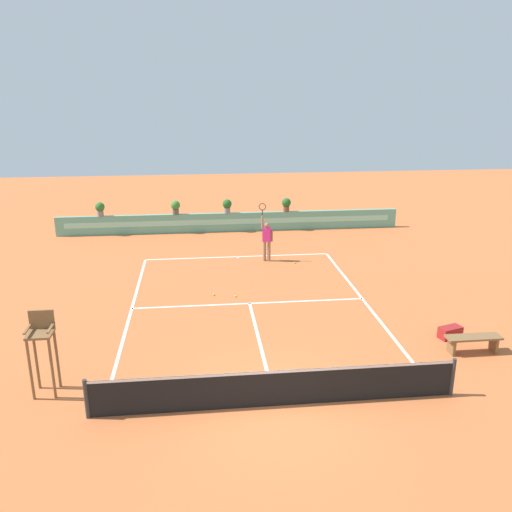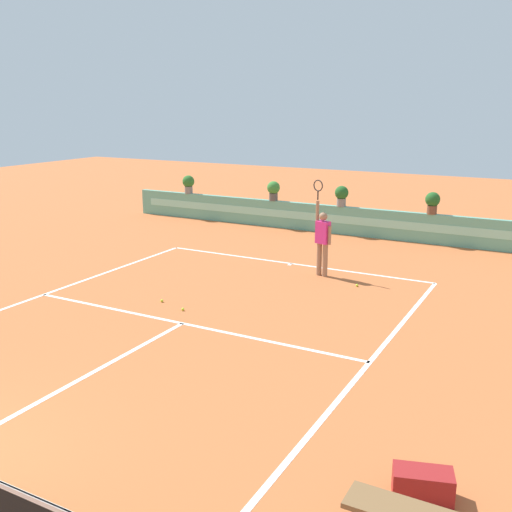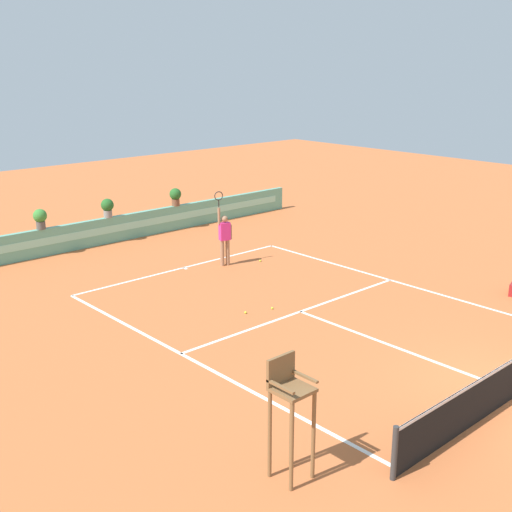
# 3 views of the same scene
# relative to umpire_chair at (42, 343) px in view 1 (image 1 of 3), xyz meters

# --- Properties ---
(ground_plane) EXTENTS (60.00, 60.00, 0.00)m
(ground_plane) POSITION_rel_umpire_chair_xyz_m (5.62, 4.74, -1.34)
(ground_plane) COLOR #BC6033
(court_lines) EXTENTS (8.32, 11.94, 0.01)m
(court_lines) POSITION_rel_umpire_chair_xyz_m (5.62, 5.45, -1.34)
(court_lines) COLOR white
(court_lines) RESTS_ON ground
(net) EXTENTS (8.92, 0.10, 1.00)m
(net) POSITION_rel_umpire_chair_xyz_m (5.62, -1.26, -0.83)
(net) COLOR #333333
(net) RESTS_ON ground
(back_wall_barrier) EXTENTS (18.00, 0.21, 1.00)m
(back_wall_barrier) POSITION_rel_umpire_chair_xyz_m (5.62, 15.12, -0.84)
(back_wall_barrier) COLOR #60A88E
(back_wall_barrier) RESTS_ON ground
(umpire_chair) EXTENTS (0.60, 0.60, 2.14)m
(umpire_chair) POSITION_rel_umpire_chair_xyz_m (0.00, 0.00, 0.00)
(umpire_chair) COLOR brown
(umpire_chair) RESTS_ON ground
(bench_courtside) EXTENTS (1.60, 0.44, 0.51)m
(bench_courtside) POSITION_rel_umpire_chair_xyz_m (11.66, 0.79, -0.97)
(bench_courtside) COLOR brown
(bench_courtside) RESTS_ON ground
(gear_bag) EXTENTS (0.78, 0.55, 0.36)m
(gear_bag) POSITION_rel_umpire_chair_xyz_m (11.45, 1.77, -1.16)
(gear_bag) COLOR maroon
(gear_bag) RESTS_ON ground
(tennis_player) EXTENTS (0.60, 0.31, 2.58)m
(tennis_player) POSITION_rel_umpire_chair_xyz_m (6.85, 9.91, -0.29)
(tennis_player) COLOR #9E7051
(tennis_player) RESTS_ON ground
(tennis_ball_near_baseline) EXTENTS (0.07, 0.07, 0.07)m
(tennis_ball_near_baseline) POSITION_rel_umpire_chair_xyz_m (5.17, 5.80, -1.31)
(tennis_ball_near_baseline) COLOR #CCE033
(tennis_ball_near_baseline) RESTS_ON ground
(tennis_ball_mid_court) EXTENTS (0.07, 0.07, 0.07)m
(tennis_ball_mid_court) POSITION_rel_umpire_chair_xyz_m (4.39, 6.06, -1.31)
(tennis_ball_mid_court) COLOR #CCE033
(tennis_ball_mid_court) RESTS_ON ground
(tennis_ball_by_sideline) EXTENTS (0.07, 0.07, 0.07)m
(tennis_ball_by_sideline) POSITION_rel_umpire_chair_xyz_m (8.03, 9.40, -1.31)
(tennis_ball_by_sideline) COLOR #CCE033
(tennis_ball_by_sideline) RESTS_ON ground
(potted_plant_far_left) EXTENTS (0.48, 0.48, 0.72)m
(potted_plant_far_left) POSITION_rel_umpire_chair_xyz_m (-1.07, 15.13, 0.07)
(potted_plant_far_left) COLOR gray
(potted_plant_far_left) RESTS_ON back_wall_barrier
(potted_plant_right) EXTENTS (0.48, 0.48, 0.72)m
(potted_plant_right) POSITION_rel_umpire_chair_xyz_m (8.58, 15.13, 0.07)
(potted_plant_right) COLOR brown
(potted_plant_right) RESTS_ON back_wall_barrier
(potted_plant_centre) EXTENTS (0.48, 0.48, 0.72)m
(potted_plant_centre) POSITION_rel_umpire_chair_xyz_m (5.44, 15.13, 0.07)
(potted_plant_centre) COLOR gray
(potted_plant_centre) RESTS_ON back_wall_barrier
(potted_plant_left) EXTENTS (0.48, 0.48, 0.72)m
(potted_plant_left) POSITION_rel_umpire_chair_xyz_m (2.75, 15.13, 0.07)
(potted_plant_left) COLOR #514C47
(potted_plant_left) RESTS_ON back_wall_barrier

